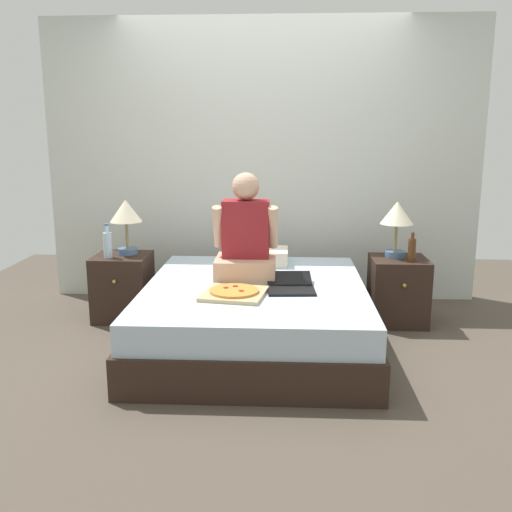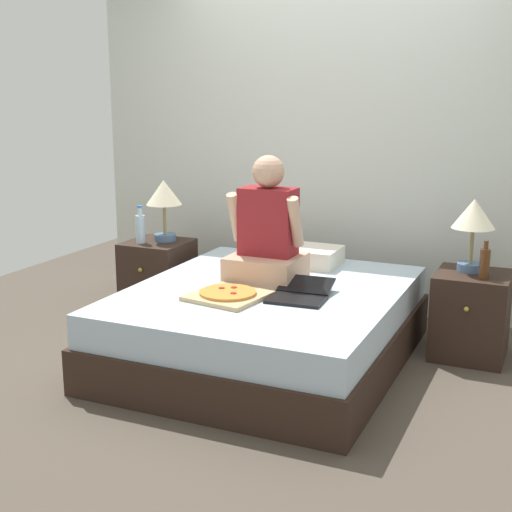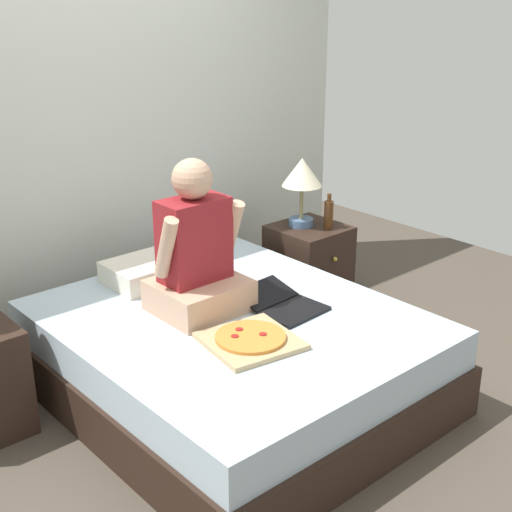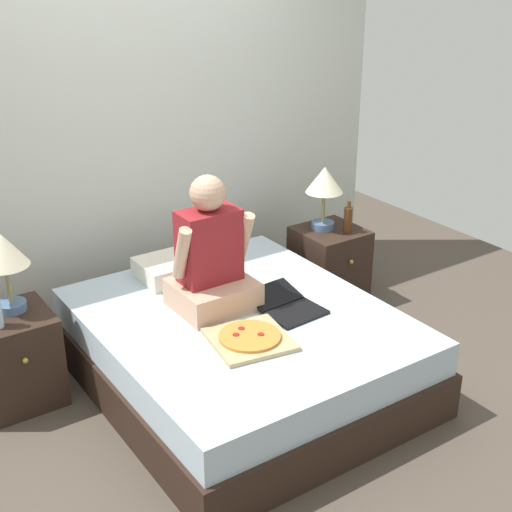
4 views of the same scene
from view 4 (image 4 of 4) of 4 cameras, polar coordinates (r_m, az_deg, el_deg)
name	(u,v)px [view 4 (image 4 of 4)]	position (r m, az deg, el deg)	size (l,w,h in m)	color
ground_plane	(241,383)	(4.27, -1.18, -10.12)	(5.89, 5.89, 0.00)	#4C4238
wall_back	(132,131)	(4.83, -9.88, 9.86)	(3.89, 0.12, 2.50)	silver
bed	(241,350)	(4.15, -1.20, -7.52)	(1.60, 1.88, 0.46)	black
nightstand_left	(15,358)	(4.21, -18.75, -7.76)	(0.44, 0.47, 0.53)	black
lamp_on_left_nightstand	(4,256)	(4.00, -19.52, 0.01)	(0.26, 0.26, 0.45)	#4C6B93
nightstand_right	(329,264)	(5.14, 5.85, -0.67)	(0.44, 0.47, 0.53)	black
lamp_on_right_nightstand	(324,184)	(4.94, 5.49, 5.73)	(0.26, 0.26, 0.45)	#4C6B93
beer_bottle	(348,219)	(4.97, 7.38, 2.94)	(0.06, 0.06, 0.23)	#512D14
pillow	(180,266)	(4.51, -6.11, -0.78)	(0.52, 0.34, 0.12)	silver
person_seated	(211,260)	(4.01, -3.63, -0.33)	(0.47, 0.40, 0.78)	tan
laptop	(288,307)	(4.07, 2.60, -4.10)	(0.34, 0.43, 0.07)	black
pizza_box	(250,339)	(3.76, -0.50, -6.62)	(0.46, 0.46, 0.05)	tan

